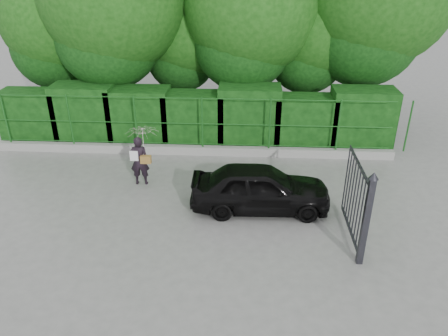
{
  "coord_description": "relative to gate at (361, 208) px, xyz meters",
  "views": [
    {
      "loc": [
        1.93,
        -9.4,
        6.53
      ],
      "look_at": [
        1.33,
        1.3,
        1.1
      ],
      "focal_mm": 35.0,
      "sensor_mm": 36.0,
      "label": 1
    }
  ],
  "objects": [
    {
      "name": "car",
      "position": [
        -2.26,
        1.78,
        -0.54
      ],
      "size": [
        3.85,
        1.62,
        1.3
      ],
      "primitive_type": "imported",
      "rotation": [
        0.0,
        0.0,
        1.59
      ],
      "color": "black",
      "rests_on": "ground"
    },
    {
      "name": "kerb",
      "position": [
        -4.6,
        5.22,
        -1.04
      ],
      "size": [
        14.0,
        0.25,
        0.3
      ],
      "primitive_type": "cube",
      "color": "#9E9E99",
      "rests_on": "ground"
    },
    {
      "name": "trees",
      "position": [
        -3.46,
        8.46,
        3.43
      ],
      "size": [
        17.1,
        6.15,
        8.08
      ],
      "color": "black",
      "rests_on": "ground"
    },
    {
      "name": "gate",
      "position": [
        0.0,
        0.0,
        0.0
      ],
      "size": [
        0.22,
        2.33,
        2.36
      ],
      "color": "#25252B",
      "rests_on": "ground"
    },
    {
      "name": "fence",
      "position": [
        -4.38,
        5.22,
        0.01
      ],
      "size": [
        14.13,
        0.06,
        1.8
      ],
      "color": "#1A5A1B",
      "rests_on": "kerb"
    },
    {
      "name": "hedge",
      "position": [
        -4.55,
        6.22,
        -0.17
      ],
      "size": [
        14.2,
        1.2,
        2.2
      ],
      "color": "black",
      "rests_on": "ground"
    },
    {
      "name": "ground",
      "position": [
        -4.6,
        0.72,
        -1.19
      ],
      "size": [
        80.0,
        80.0,
        0.0
      ],
      "primitive_type": "plane",
      "color": "gray"
    },
    {
      "name": "woman",
      "position": [
        -5.78,
        3.03,
        0.04
      ],
      "size": [
        0.99,
        1.01,
        1.85
      ],
      "color": "black",
      "rests_on": "ground"
    }
  ]
}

